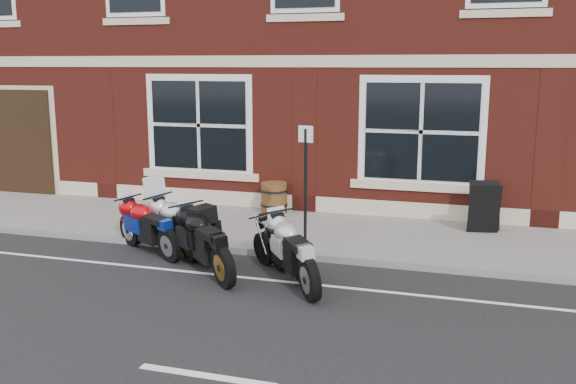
% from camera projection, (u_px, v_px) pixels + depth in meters
% --- Properties ---
extents(ground, '(80.00, 80.00, 0.00)m').
position_uv_depth(ground, '(288.00, 287.00, 9.80)').
color(ground, black).
rests_on(ground, ground).
extents(sidewalk, '(30.00, 3.00, 0.12)m').
position_uv_depth(sidewalk, '(332.00, 234.00, 12.60)').
color(sidewalk, slate).
rests_on(sidewalk, ground).
extents(kerb, '(30.00, 0.16, 0.12)m').
position_uv_depth(kerb, '(311.00, 257.00, 11.12)').
color(kerb, slate).
rests_on(kerb, ground).
extents(moto_touring_silver, '(1.85, 1.20, 1.37)m').
position_uv_depth(moto_touring_silver, '(180.00, 224.00, 11.32)').
color(moto_touring_silver, black).
rests_on(moto_touring_silver, ground).
extents(moto_sport_red, '(1.75, 1.13, 0.89)m').
position_uv_depth(moto_sport_red, '(149.00, 225.00, 11.47)').
color(moto_sport_red, black).
rests_on(moto_sport_red, ground).
extents(moto_sport_black, '(1.64, 1.62, 0.97)m').
position_uv_depth(moto_sport_black, '(206.00, 240.00, 10.35)').
color(moto_sport_black, black).
rests_on(moto_sport_black, ground).
extents(moto_sport_silver, '(1.32, 1.82, 0.96)m').
position_uv_depth(moto_sport_silver, '(295.00, 249.00, 9.84)').
color(moto_sport_silver, black).
rests_on(moto_sport_silver, ground).
extents(moto_naked_black, '(1.45, 1.32, 0.83)m').
position_uv_depth(moto_naked_black, '(284.00, 246.00, 10.29)').
color(moto_naked_black, black).
rests_on(moto_naked_black, ground).
extents(a_board_sign, '(0.66, 0.50, 0.99)m').
position_uv_depth(a_board_sign, '(484.00, 207.00, 12.45)').
color(a_board_sign, black).
rests_on(a_board_sign, sidewalk).
extents(barrel_planter, '(0.60, 0.60, 0.67)m').
position_uv_depth(barrel_planter, '(274.00, 198.00, 14.13)').
color(barrel_planter, '#502D15').
rests_on(barrel_planter, sidewalk).
extents(parking_sign, '(0.30, 0.10, 2.13)m').
position_uv_depth(parking_sign, '(306.00, 175.00, 11.70)').
color(parking_sign, black).
rests_on(parking_sign, sidewalk).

